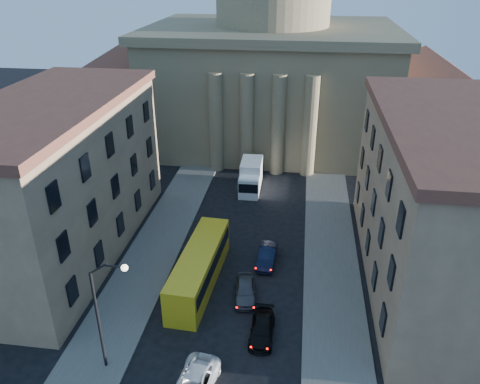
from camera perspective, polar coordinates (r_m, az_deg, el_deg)
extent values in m
cube|color=#595751|center=(43.19, -12.16, -10.17)|extent=(5.00, 60.00, 0.15)
cube|color=#595751|center=(41.19, 11.29, -12.14)|extent=(5.00, 60.00, 0.15)
cube|color=#79664A|center=(72.55, 3.76, 12.55)|extent=(34.00, 26.00, 16.00)
cube|color=#79664A|center=(70.99, 3.97, 19.14)|extent=(35.50, 27.50, 1.20)
cylinder|color=#79664A|center=(70.62, 4.07, 22.04)|extent=(16.00, 16.00, 8.00)
cube|color=#79664A|center=(75.69, -12.76, 10.60)|extent=(13.00, 13.00, 11.00)
cone|color=brown|center=(74.07, -13.35, 16.17)|extent=(26.02, 26.02, 4.00)
cube|color=#79664A|center=(72.88, 20.47, 8.97)|extent=(13.00, 13.00, 11.00)
cone|color=brown|center=(71.19, 21.45, 14.70)|extent=(26.02, 26.02, 4.00)
cylinder|color=#79664A|center=(61.10, -2.94, 8.42)|extent=(1.80, 1.80, 13.00)
cylinder|color=#79664A|center=(60.51, 0.83, 8.27)|extent=(1.80, 1.80, 13.00)
cylinder|color=#79664A|center=(60.18, 4.65, 8.08)|extent=(1.80, 1.80, 13.00)
cylinder|color=#79664A|center=(60.12, 8.49, 7.85)|extent=(1.80, 1.80, 13.00)
cube|color=tan|center=(46.23, -21.36, 1.06)|extent=(11.00, 26.00, 14.00)
cube|color=brown|center=(43.83, -22.93, 9.70)|extent=(11.60, 26.60, 0.80)
cube|color=tan|center=(42.41, 23.42, -1.64)|extent=(11.00, 26.00, 14.00)
cube|color=brown|center=(39.78, 25.31, 7.68)|extent=(11.60, 26.60, 0.80)
cylinder|color=black|center=(33.33, -16.84, -14.96)|extent=(0.20, 0.20, 8.00)
cylinder|color=black|center=(30.49, -16.96, -8.95)|extent=(1.30, 0.12, 0.96)
cylinder|color=black|center=(29.94, -15.27, -8.72)|extent=(1.30, 0.12, 0.12)
sphere|color=white|center=(29.71, -13.90, -8.96)|extent=(0.44, 0.44, 0.44)
imported|color=black|center=(36.54, 2.71, -16.32)|extent=(1.79, 4.36, 1.26)
imported|color=#47484C|center=(39.84, 0.64, -11.84)|extent=(2.26, 4.48, 1.46)
imported|color=black|center=(43.96, 3.32, -7.76)|extent=(1.77, 4.52, 1.46)
cube|color=gold|center=(40.90, -4.97, -9.20)|extent=(3.34, 11.84, 3.30)
cube|color=black|center=(40.59, -5.00, -8.59)|extent=(3.37, 11.20, 1.17)
cylinder|color=black|center=(38.69, -8.22, -13.92)|extent=(0.38, 1.08, 1.06)
cylinder|color=black|center=(38.15, -5.10, -14.41)|extent=(0.38, 1.08, 1.06)
cylinder|color=black|center=(45.14, -4.76, -7.10)|extent=(0.38, 1.08, 1.06)
cylinder|color=black|center=(44.67, -2.11, -7.41)|extent=(0.38, 1.08, 1.06)
cube|color=white|center=(55.55, 1.12, 0.67)|extent=(2.42, 2.52, 2.47)
cube|color=black|center=(54.35, 1.00, 0.42)|extent=(2.27, 0.17, 1.13)
cube|color=white|center=(57.82, 1.40, 2.37)|extent=(2.55, 4.37, 3.19)
cylinder|color=black|center=(55.62, 0.01, -0.18)|extent=(0.31, 0.93, 0.93)
cylinder|color=black|center=(55.44, 2.13, -0.29)|extent=(0.31, 0.93, 0.93)
cylinder|color=black|center=(59.31, 0.48, 1.60)|extent=(0.31, 0.93, 0.93)
cylinder|color=black|center=(59.14, 2.46, 1.50)|extent=(0.31, 0.93, 0.93)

